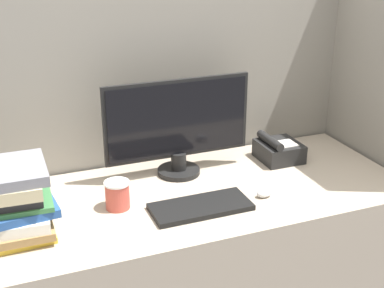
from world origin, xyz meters
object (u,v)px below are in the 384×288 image
object	(u,v)px
keyboard	(201,207)
coffee_cup	(117,195)
monitor	(179,127)
mouse	(264,193)
desk_telephone	(278,150)
book_stack	(12,201)

from	to	relation	value
keyboard	coffee_cup	xyz separation A→B (m)	(-0.28, 0.12, 0.04)
monitor	coffee_cup	distance (m)	0.40
mouse	desk_telephone	size ratio (longest dim) A/B	0.33
mouse	desk_telephone	xyz separation A→B (m)	(0.23, 0.29, 0.03)
keyboard	desk_telephone	bearing A→B (deg)	30.57
keyboard	mouse	size ratio (longest dim) A/B	6.15
keyboard	coffee_cup	bearing A→B (deg)	156.35
monitor	coffee_cup	xyz separation A→B (m)	(-0.31, -0.20, -0.15)
mouse	desk_telephone	distance (m)	0.37
monitor	mouse	distance (m)	0.43
mouse	book_stack	world-z (taller)	book_stack
desk_telephone	mouse	bearing A→B (deg)	-128.13
keyboard	coffee_cup	size ratio (longest dim) A/B	3.47
desk_telephone	coffee_cup	bearing A→B (deg)	-167.75
coffee_cup	book_stack	world-z (taller)	book_stack
coffee_cup	book_stack	bearing A→B (deg)	-173.27
keyboard	mouse	distance (m)	0.26
coffee_cup	book_stack	xyz separation A→B (m)	(-0.36, -0.04, 0.07)
keyboard	desk_telephone	world-z (taller)	desk_telephone
coffee_cup	desk_telephone	size ratio (longest dim) A/B	0.58
mouse	coffee_cup	xyz separation A→B (m)	(-0.54, 0.12, 0.04)
desk_telephone	book_stack	bearing A→B (deg)	-169.50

